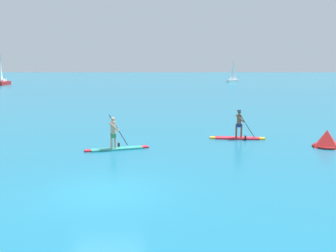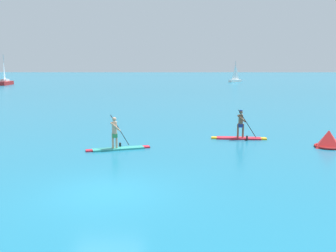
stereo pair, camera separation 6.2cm
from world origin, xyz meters
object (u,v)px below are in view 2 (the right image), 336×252
object	(u,v)px
paddleboarder_far_right	(240,132)
race_marker_buoy	(328,140)
sailboat_right_horizon	(235,79)
sailboat_left_horizon	(5,82)
paddleboarder_mid_center	(117,142)

from	to	relation	value
paddleboarder_far_right	race_marker_buoy	xyz separation A→B (m)	(4.28, -2.31, 0.00)
sailboat_right_horizon	paddleboarder_far_right	bearing A→B (deg)	39.57
race_marker_buoy	sailboat_left_horizon	bearing A→B (deg)	124.76
sailboat_left_horizon	sailboat_right_horizon	size ratio (longest dim) A/B	1.24
race_marker_buoy	sailboat_right_horizon	xyz separation A→B (m)	(8.16, 79.05, 0.40)
race_marker_buoy	paddleboarder_mid_center	bearing A→B (deg)	-176.97
paddleboarder_far_right	sailboat_right_horizon	size ratio (longest dim) A/B	0.61
paddleboarder_mid_center	race_marker_buoy	xyz separation A→B (m)	(11.13, 0.59, -0.01)
paddleboarder_far_right	race_marker_buoy	distance (m)	4.87
paddleboarder_far_right	sailboat_right_horizon	world-z (taller)	sailboat_right_horizon
sailboat_right_horizon	race_marker_buoy	bearing A→B (deg)	42.88
paddleboarder_far_right	race_marker_buoy	size ratio (longest dim) A/B	2.08
paddleboarder_mid_center	race_marker_buoy	distance (m)	11.14
paddleboarder_mid_center	paddleboarder_far_right	size ratio (longest dim) A/B	1.01
race_marker_buoy	sailboat_left_horizon	world-z (taller)	sailboat_left_horizon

